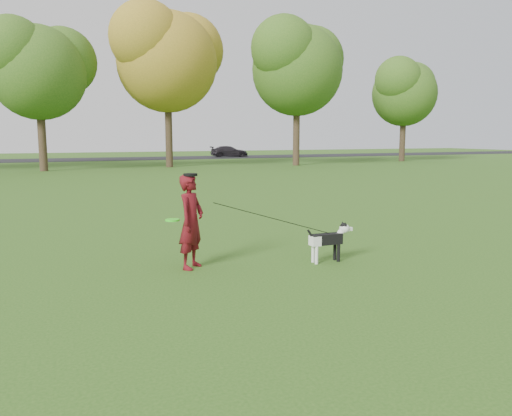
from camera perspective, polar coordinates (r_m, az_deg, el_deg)
name	(u,v)px	position (r m, az deg, el deg)	size (l,w,h in m)	color
ground	(269,262)	(8.75, 1.49, -6.14)	(120.00, 120.00, 0.00)	#285116
road	(94,159)	(47.93, -17.99, 5.32)	(120.00, 7.00, 0.02)	black
man	(191,222)	(8.24, -7.41, -1.55)	(0.57, 0.37, 1.56)	#550C0F
dog	(330,238)	(8.74, 8.41, -3.40)	(0.91, 0.18, 0.69)	black
car_right	(229,151)	(50.52, -3.09, 6.47)	(1.53, 3.77, 1.09)	black
man_held_items	(276,219)	(8.45, 2.29, -1.28)	(2.89, 0.60, 1.11)	#33FF20
tree_row	(82,51)	(34.29, -19.29, 16.63)	(51.74, 8.86, 12.01)	#38281C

